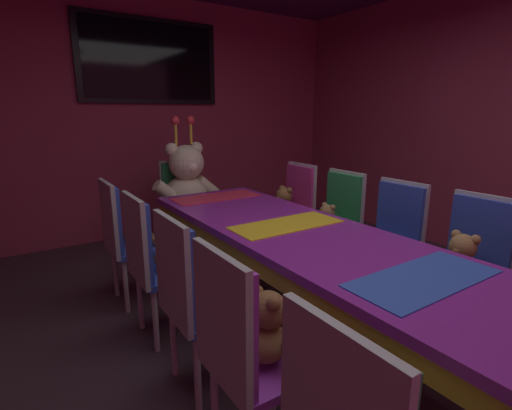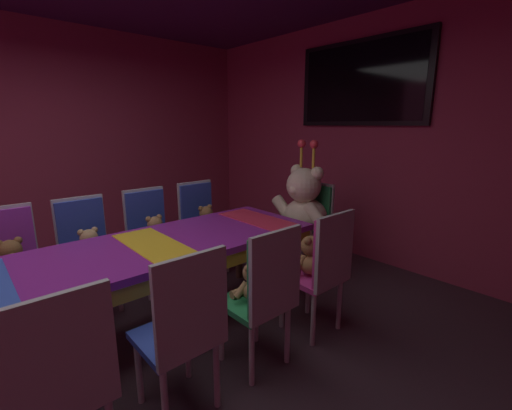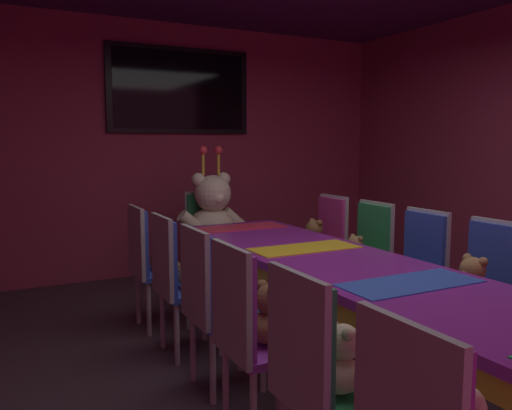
{
  "view_description": "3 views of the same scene",
  "coord_description": "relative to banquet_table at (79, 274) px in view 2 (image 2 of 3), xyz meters",
  "views": [
    {
      "loc": [
        -1.52,
        -1.43,
        1.48
      ],
      "look_at": [
        0.04,
        0.94,
        0.78
      ],
      "focal_mm": 26.65,
      "sensor_mm": 36.0,
      "label": 1
    },
    {
      "loc": [
        2.29,
        -0.51,
        1.59
      ],
      "look_at": [
        0.07,
        1.46,
        0.9
      ],
      "focal_mm": 24.15,
      "sensor_mm": 36.0,
      "label": 2
    },
    {
      "loc": [
        -1.91,
        -2.48,
        1.46
      ],
      "look_at": [
        0.13,
        1.51,
        0.93
      ],
      "focal_mm": 36.35,
      "sensor_mm": 36.0,
      "label": 3
    }
  ],
  "objects": [
    {
      "name": "teddy_right_2",
      "position": [
        0.71,
        -0.3,
        -0.06
      ],
      "size": [
        0.26,
        0.34,
        0.32
      ],
      "rotation": [
        0.0,
        0.0,
        3.14
      ],
      "color": "#9E7247",
      "rests_on": "chair_right_2"
    },
    {
      "name": "chair_left_5",
      "position": [
        -0.86,
        1.45,
        -0.06
      ],
      "size": [
        0.42,
        0.41,
        0.98
      ],
      "color": "#2D47B2",
      "rests_on": "ground_plane"
    },
    {
      "name": "chair_left_4",
      "position": [
        -0.84,
        0.86,
        -0.06
      ],
      "size": [
        0.42,
        0.41,
        0.98
      ],
      "color": "#2D47B2",
      "rests_on": "ground_plane"
    },
    {
      "name": "teddy_left_4",
      "position": [
        -0.69,
        0.86,
        -0.07
      ],
      "size": [
        0.24,
        0.31,
        0.29
      ],
      "color": "#9E7247",
      "rests_on": "chair_left_4"
    },
    {
      "name": "teddy_left_3",
      "position": [
        -0.68,
        0.26,
        -0.07
      ],
      "size": [
        0.24,
        0.31,
        0.29
      ],
      "color": "tan",
      "rests_on": "chair_left_3"
    },
    {
      "name": "chair_left_2",
      "position": [
        -0.84,
        -0.28,
        -0.06
      ],
      "size": [
        0.42,
        0.41,
        0.98
      ],
      "color": "purple",
      "rests_on": "ground_plane"
    },
    {
      "name": "chair_right_3",
      "position": [
        0.84,
        0.28,
        -0.06
      ],
      "size": [
        0.42,
        0.41,
        0.98
      ],
      "rotation": [
        0.0,
        0.0,
        3.14
      ],
      "color": "#2D47B2",
      "rests_on": "ground_plane"
    },
    {
      "name": "king_teddy_bear",
      "position": [
        0.0,
        2.17,
        0.12
      ],
      "size": [
        0.77,
        0.59,
        0.98
      ],
      "rotation": [
        0.0,
        0.0,
        -1.57
      ],
      "color": "beige",
      "rests_on": "throne_chair"
    },
    {
      "name": "teddy_right_5",
      "position": [
        0.7,
        1.46,
        -0.06
      ],
      "size": [
        0.26,
        0.34,
        0.32
      ],
      "rotation": [
        0.0,
        0.0,
        3.14
      ],
      "color": "olive",
      "rests_on": "chair_right_5"
    },
    {
      "name": "ground_plane",
      "position": [
        0.0,
        0.0,
        -0.66
      ],
      "size": [
        7.9,
        7.9,
        0.0
      ],
      "primitive_type": "plane",
      "color": "#3F2D38"
    },
    {
      "name": "wall_left",
      "position": [
        -2.6,
        0.0,
        0.74
      ],
      "size": [
        0.12,
        6.4,
        2.8
      ],
      "primitive_type": "cube",
      "color": "#99334C",
      "rests_on": "ground_plane"
    },
    {
      "name": "wall_tv",
      "position": [
        0.0,
        3.11,
        1.39
      ],
      "size": [
        1.62,
        0.06,
        0.94
      ],
      "color": "black"
    },
    {
      "name": "banquet_table",
      "position": [
        0.0,
        0.0,
        0.0
      ],
      "size": [
        0.9,
        3.6,
        0.75
      ],
      "color": "purple",
      "rests_on": "ground_plane"
    },
    {
      "name": "chair_right_4",
      "position": [
        0.85,
        0.86,
        -0.06
      ],
      "size": [
        0.42,
        0.41,
        0.98
      ],
      "rotation": [
        0.0,
        0.0,
        3.14
      ],
      "color": "#268C4C",
      "rests_on": "ground_plane"
    },
    {
      "name": "chair_right_5",
      "position": [
        0.85,
        1.46,
        -0.06
      ],
      "size": [
        0.42,
        0.41,
        0.98
      ],
      "rotation": [
        0.0,
        0.0,
        3.14
      ],
      "color": "#CC338C",
      "rests_on": "ground_plane"
    },
    {
      "name": "throne_chair",
      "position": [
        0.0,
        2.35,
        -0.06
      ],
      "size": [
        0.41,
        0.42,
        0.98
      ],
      "rotation": [
        0.0,
        0.0,
        -1.57
      ],
      "color": "#268C4C",
      "rests_on": "ground_plane"
    },
    {
      "name": "teddy_left_5",
      "position": [
        -0.72,
        1.45,
        -0.07
      ],
      "size": [
        0.24,
        0.31,
        0.29
      ],
      "color": "olive",
      "rests_on": "chair_left_5"
    },
    {
      "name": "teddy_right_4",
      "position": [
        0.71,
        0.86,
        -0.09
      ],
      "size": [
        0.22,
        0.28,
        0.26
      ],
      "rotation": [
        0.0,
        0.0,
        3.14
      ],
      "color": "#9E7247",
      "rests_on": "chair_right_4"
    },
    {
      "name": "chair_left_3",
      "position": [
        -0.83,
        0.26,
        -0.06
      ],
      "size": [
        0.42,
        0.41,
        0.98
      ],
      "color": "#2D47B2",
      "rests_on": "ground_plane"
    },
    {
      "name": "teddy_left_2",
      "position": [
        -0.7,
        -0.28,
        -0.06
      ],
      "size": [
        0.26,
        0.34,
        0.32
      ],
      "color": "brown",
      "rests_on": "chair_left_2"
    },
    {
      "name": "chair_right_2",
      "position": [
        0.85,
        -0.3,
        -0.06
      ],
      "size": [
        0.42,
        0.41,
        0.98
      ],
      "rotation": [
        0.0,
        0.0,
        3.14
      ],
      "color": "#2D47B2",
      "rests_on": "ground_plane"
    },
    {
      "name": "wall_back",
      "position": [
        0.0,
        3.2,
        0.74
      ],
      "size": [
        5.2,
        0.12,
        2.8
      ],
      "primitive_type": "cube",
      "color": "#99334C",
      "rests_on": "ground_plane"
    }
  ]
}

